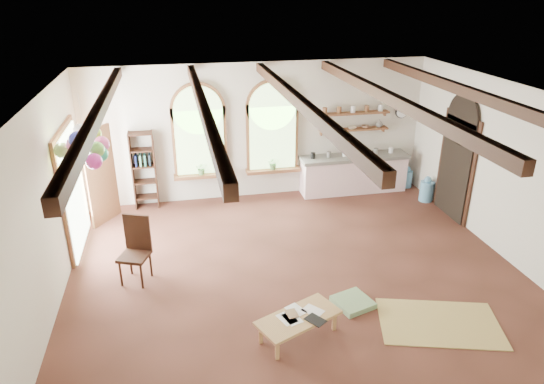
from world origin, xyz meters
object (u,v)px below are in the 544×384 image
object	(u,v)px
side_chair	(136,263)
balloon_cluster	(86,146)
coffee_table	(298,319)
kitchen_counter	(353,173)

from	to	relation	value
side_chair	balloon_cluster	size ratio (longest dim) A/B	1.02
coffee_table	balloon_cluster	bearing A→B (deg)	139.37
coffee_table	side_chair	world-z (taller)	side_chair
kitchen_counter	side_chair	xyz separation A→B (m)	(-5.09, -2.97, -0.13)
coffee_table	side_chair	distance (m)	3.12
side_chair	kitchen_counter	bearing A→B (deg)	30.30
balloon_cluster	kitchen_counter	bearing A→B (deg)	22.79
side_chair	balloon_cluster	bearing A→B (deg)	137.13
coffee_table	balloon_cluster	size ratio (longest dim) A/B	1.17
kitchen_counter	side_chair	bearing A→B (deg)	-149.70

